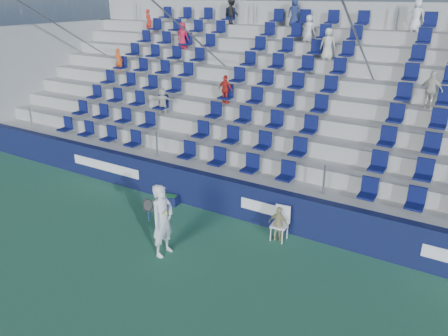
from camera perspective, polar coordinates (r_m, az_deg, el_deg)
The scene contains 7 objects.
ground at distance 11.79m, azimuth -8.06°, elevation -11.90°, with size 70.00×70.00×0.00m, color #2D6A4B.
sponsor_wall at distance 13.73m, azimuth 0.05°, elevation -3.64°, with size 24.00×0.32×1.20m.
grandstand at distance 17.52m, azimuth 8.73°, elevation 7.15°, with size 24.00×8.17×6.63m.
tennis_player at distance 11.58m, azimuth -8.03°, elevation -6.78°, with size 0.69×0.74×2.01m.
line_judge_chair at distance 12.48m, azimuth 7.46°, elevation -6.79°, with size 0.48×0.49×1.00m.
line_judge at distance 12.38m, azimuth 7.16°, elevation -7.28°, with size 0.61×0.25×1.04m, color tan.
ball_bin at distance 14.59m, azimuth -7.09°, elevation -4.09°, with size 0.61×0.46×0.31m.
Camera 1 is at (6.39, -7.47, 6.51)m, focal length 35.00 mm.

